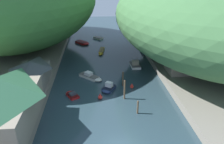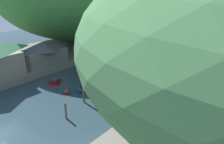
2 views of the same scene
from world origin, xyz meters
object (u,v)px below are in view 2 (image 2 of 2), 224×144
(boat_navy_launch, at_px, (150,58))
(person_on_quay, at_px, (51,59))
(boat_red_skiff, at_px, (87,88))
(boat_mid_channel, at_px, (158,78))
(boat_yellow_tender, at_px, (55,81))
(channel_buoy_far, at_px, (110,95))
(boat_open_rowboat, at_px, (95,74))
(boat_cabin_cruiser, at_px, (174,46))
(boathouse_shed, at_px, (43,53))
(boat_small_dinghy, at_px, (149,47))
(right_bank_cottage, at_px, (191,87))
(channel_buoy_near, at_px, (67,91))

(boat_navy_launch, height_order, person_on_quay, person_on_quay)
(boat_red_skiff, bearing_deg, boat_mid_channel, -92.00)
(boat_yellow_tender, bearing_deg, channel_buoy_far, -20.38)
(boat_red_skiff, relative_size, boat_yellow_tender, 1.05)
(boat_mid_channel, relative_size, boat_open_rowboat, 0.92)
(boat_open_rowboat, bearing_deg, boat_cabin_cruiser, -140.84)
(boat_open_rowboat, xyz_separation_m, boat_yellow_tender, (-3.54, -7.13, -0.12))
(boat_navy_launch, relative_size, boat_open_rowboat, 1.15)
(boathouse_shed, distance_m, boat_small_dinghy, 31.29)
(boat_open_rowboat, bearing_deg, channel_buoy_far, 100.74)
(boat_mid_channel, bearing_deg, right_bank_cottage, -40.58)
(boat_yellow_tender, bearing_deg, boat_red_skiff, -18.60)
(boat_small_dinghy, bearing_deg, boat_open_rowboat, 54.35)
(boat_mid_channel, bearing_deg, boat_navy_launch, 124.81)
(boat_yellow_tender, bearing_deg, boat_small_dinghy, 58.04)
(boat_small_dinghy, distance_m, channel_buoy_far, 32.45)
(channel_buoy_near, distance_m, person_on_quay, 13.20)
(boat_navy_launch, bearing_deg, boat_red_skiff, 99.94)
(boat_cabin_cruiser, relative_size, person_on_quay, 2.38)
(boat_small_dinghy, bearing_deg, right_bank_cottage, 88.04)
(channel_buoy_far, height_order, person_on_quay, person_on_quay)
(boat_cabin_cruiser, xyz_separation_m, person_on_quay, (-12.30, -34.49, 2.03))
(right_bank_cottage, relative_size, boat_yellow_tender, 1.87)
(right_bank_cottage, xyz_separation_m, boat_red_skiff, (-16.12, -4.58, -3.37))
(boat_cabin_cruiser, bearing_deg, boat_red_skiff, -136.36)
(boat_mid_channel, relative_size, person_on_quay, 2.92)
(boat_yellow_tender, relative_size, person_on_quay, 2.10)
(boat_red_skiff, relative_size, boat_mid_channel, 0.76)
(boat_red_skiff, bearing_deg, boat_small_dinghy, -49.26)
(right_bank_cottage, height_order, person_on_quay, right_bank_cottage)
(boat_cabin_cruiser, distance_m, boat_yellow_tender, 38.95)
(boathouse_shed, bearing_deg, boat_yellow_tender, -20.10)
(boat_cabin_cruiser, distance_m, channel_buoy_far, 36.96)
(boathouse_shed, distance_m, boat_open_rowboat, 12.29)
(boat_red_skiff, bearing_deg, boat_cabin_cruiser, -58.27)
(right_bank_cottage, bearing_deg, boat_red_skiff, -164.14)
(boat_mid_channel, distance_m, person_on_quay, 22.79)
(boat_mid_channel, height_order, channel_buoy_near, boat_mid_channel)
(boat_navy_launch, distance_m, boat_cabin_cruiser, 14.83)
(boathouse_shed, distance_m, boat_red_skiff, 14.69)
(boathouse_shed, height_order, boat_yellow_tender, boathouse_shed)
(boathouse_shed, xyz_separation_m, channel_buoy_far, (18.98, -0.66, -3.39))
(boat_red_skiff, height_order, channel_buoy_far, boat_red_skiff)
(boathouse_shed, bearing_deg, boat_navy_launch, 56.60)
(channel_buoy_near, distance_m, channel_buoy_far, 7.33)
(channel_buoy_far, bearing_deg, boat_red_skiff, -172.59)
(boat_red_skiff, height_order, channel_buoy_near, boat_red_skiff)
(boat_cabin_cruiser, relative_size, channel_buoy_near, 3.38)
(boat_open_rowboat, bearing_deg, boat_small_dinghy, -130.99)
(boathouse_shed, bearing_deg, boat_cabin_cruiser, 69.93)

